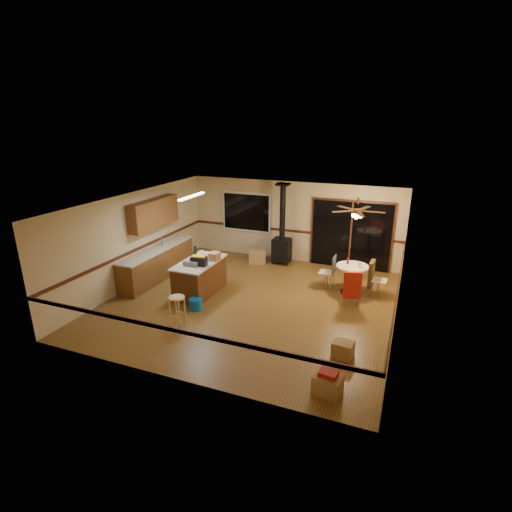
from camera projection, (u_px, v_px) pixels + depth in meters
The scene contains 35 objects.
floor at pixel (252, 302), 10.30m from camera, with size 7.00×7.00×0.00m, color brown.
ceiling at pixel (251, 202), 9.45m from camera, with size 7.00×7.00×0.00m, color silver.
wall_back at pixel (292, 222), 12.95m from camera, with size 7.00×7.00×0.00m, color tan.
wall_front at pixel (174, 315), 6.80m from camera, with size 7.00×7.00×0.00m, color tan.
wall_left at pixel (135, 239), 11.10m from camera, with size 7.00×7.00×0.00m, color tan.
wall_right at pixel (401, 273), 8.65m from camera, with size 7.00×7.00×0.00m, color tan.
chair_rail at pixel (252, 265), 9.97m from camera, with size 7.00×7.00×0.08m, color #421C10, non-canonical shape.
window at pixel (247, 212), 13.40m from camera, with size 1.72×0.10×1.32m, color black.
sliding_door at pixel (351, 236), 12.32m from camera, with size 2.52×0.10×2.10m, color black.
lower_cabinets at pixel (157, 264), 11.72m from camera, with size 0.60×3.00×0.86m, color brown.
countertop at pixel (156, 249), 11.57m from camera, with size 0.64×3.04×0.04m, color #C1B196.
upper_cabinets at pixel (154, 213), 11.46m from camera, with size 0.35×2.00×0.80m, color brown.
kitchen_island at pixel (200, 277), 10.67m from camera, with size 0.88×1.68×0.90m.
wood_stove at pixel (282, 242), 12.81m from camera, with size 0.55×0.50×2.52m.
ceiling_fan at pixel (357, 213), 10.10m from camera, with size 0.24×0.24×0.55m.
fluorescent_strip at pixel (192, 196), 10.35m from camera, with size 0.10×1.20×0.04m, color white.
toolbox_grey at pixel (192, 263), 10.23m from camera, with size 0.40×0.22×0.12m, color slate.
toolbox_black at pixel (199, 261), 10.23m from camera, with size 0.41×0.22×0.23m, color black.
toolbox_yellow_lid at pixel (199, 256), 10.19m from camera, with size 0.34×0.18×0.03m, color gold.
box_on_island at pixel (215, 256), 10.62m from camera, with size 0.23×0.31×0.21m, color #986F43.
bottle_dark at pixel (195, 251), 10.87m from camera, with size 0.09×0.09×0.31m, color black.
bottle_pink at pixel (206, 259), 10.43m from camera, with size 0.07×0.07×0.22m, color #D84C8C.
bottle_white at pixel (202, 253), 10.92m from camera, with size 0.06×0.06×0.17m, color white.
bar_stool at pixel (177, 310), 9.12m from camera, with size 0.36×0.36×0.66m, color tan.
blue_bucket at pixel (196, 304), 9.85m from camera, with size 0.33×0.33×0.28m, color blue.
dining_table at pixel (352, 275), 10.65m from camera, with size 0.86×0.86×0.78m.
glass_red at pixel (348, 261), 10.68m from camera, with size 0.06×0.06×0.16m, color #590C14.
glass_cream at pixel (360, 265), 10.44m from camera, with size 0.06×0.06×0.14m, color beige.
chair_left at pixel (331, 268), 10.93m from camera, with size 0.41×0.41×0.51m.
chair_near at pixel (352, 285), 9.81m from camera, with size 0.51×0.54×0.70m.
chair_right at pixel (372, 274), 10.50m from camera, with size 0.48×0.45×0.70m.
box_under_window at pixel (257, 256), 13.02m from camera, with size 0.54×0.43×0.43m, color #986F43.
box_corner_a at pixel (328, 384), 6.81m from camera, with size 0.47×0.39×0.35m, color #986F43.
box_corner_b at pixel (343, 349), 7.88m from camera, with size 0.40×0.34×0.32m, color #986F43.
box_small_red at pixel (328, 373), 6.74m from camera, with size 0.30×0.25×0.08m, color maroon.
Camera 1 is at (3.57, -8.64, 4.47)m, focal length 28.00 mm.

